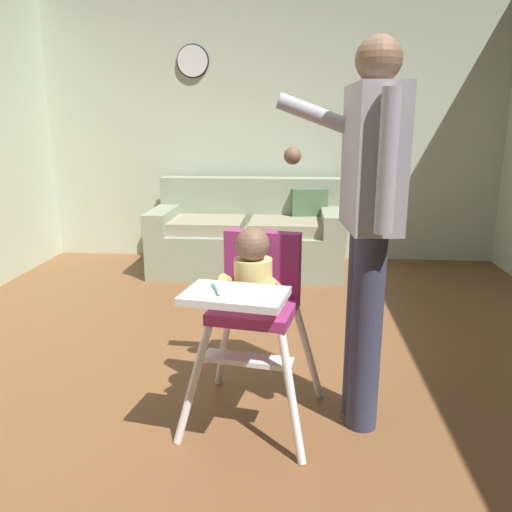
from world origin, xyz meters
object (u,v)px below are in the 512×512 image
(wall_clock, at_px, (193,61))
(couch, at_px, (249,236))
(adult_standing, at_px, (368,218))
(high_chair, at_px, (254,291))

(wall_clock, bearing_deg, couch, -39.04)
(couch, xyz_separation_m, adult_standing, (0.76, -2.52, 0.64))
(high_chair, relative_size, wall_clock, 2.96)
(high_chair, relative_size, adult_standing, 0.55)
(high_chair, bearing_deg, wall_clock, -154.09)
(couch, relative_size, high_chair, 1.89)
(couch, distance_m, high_chair, 2.60)
(couch, relative_size, wall_clock, 5.60)
(couch, bearing_deg, adult_standing, 16.74)
(high_chair, distance_m, wall_clock, 3.43)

